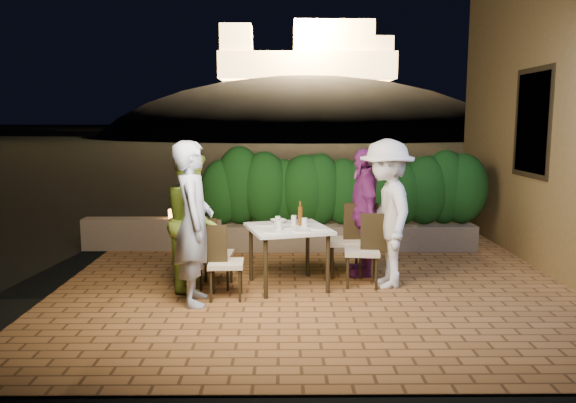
{
  "coord_description": "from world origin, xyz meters",
  "views": [
    {
      "loc": [
        -0.73,
        -6.46,
        2.06
      ],
      "look_at": [
        -0.67,
        0.36,
        1.05
      ],
      "focal_mm": 35.0,
      "sensor_mm": 36.0,
      "label": 1
    }
  ],
  "objects_px": {
    "beer_bottle": "(300,213)",
    "diner_green": "(193,220)",
    "diner_purple": "(363,212)",
    "parapet_lamp": "(172,214)",
    "chair_right_back": "(345,240)",
    "dining_table": "(288,257)",
    "chair_right_front": "(362,250)",
    "diner_white": "(386,214)",
    "chair_left_front": "(226,262)",
    "bowl": "(278,221)",
    "diner_blue": "(194,223)",
    "chair_left_back": "(216,253)"
  },
  "relations": [
    {
      "from": "beer_bottle",
      "to": "diner_green",
      "type": "bearing_deg",
      "value": -175.13
    },
    {
      "from": "diner_purple",
      "to": "parapet_lamp",
      "type": "distance_m",
      "value": 3.2
    },
    {
      "from": "chair_right_back",
      "to": "diner_purple",
      "type": "bearing_deg",
      "value": -167.47
    },
    {
      "from": "dining_table",
      "to": "chair_right_front",
      "type": "relative_size",
      "value": 1.01
    },
    {
      "from": "chair_right_back",
      "to": "diner_white",
      "type": "height_order",
      "value": "diner_white"
    },
    {
      "from": "diner_white",
      "to": "chair_right_back",
      "type": "bearing_deg",
      "value": -141.33
    },
    {
      "from": "diner_green",
      "to": "diner_purple",
      "type": "distance_m",
      "value": 2.23
    },
    {
      "from": "chair_left_front",
      "to": "diner_purple",
      "type": "xyz_separation_m",
      "value": [
        1.72,
        1.0,
        0.41
      ]
    },
    {
      "from": "chair_right_front",
      "to": "diner_purple",
      "type": "relative_size",
      "value": 0.54
    },
    {
      "from": "bowl",
      "to": "diner_blue",
      "type": "distance_m",
      "value": 1.29
    },
    {
      "from": "chair_right_front",
      "to": "diner_blue",
      "type": "relative_size",
      "value": 0.5
    },
    {
      "from": "chair_left_front",
      "to": "chair_right_back",
      "type": "distance_m",
      "value": 1.75
    },
    {
      "from": "diner_green",
      "to": "chair_right_front",
      "type": "bearing_deg",
      "value": -93.08
    },
    {
      "from": "bowl",
      "to": "diner_blue",
      "type": "height_order",
      "value": "diner_blue"
    },
    {
      "from": "chair_right_back",
      "to": "parapet_lamp",
      "type": "distance_m",
      "value": 3.01
    },
    {
      "from": "chair_left_front",
      "to": "chair_right_back",
      "type": "relative_size",
      "value": 0.89
    },
    {
      "from": "beer_bottle",
      "to": "chair_left_front",
      "type": "xyz_separation_m",
      "value": [
        -0.87,
        -0.55,
        -0.47
      ]
    },
    {
      "from": "diner_purple",
      "to": "parapet_lamp",
      "type": "bearing_deg",
      "value": -119.88
    },
    {
      "from": "chair_left_front",
      "to": "parapet_lamp",
      "type": "distance_m",
      "value": 2.72
    },
    {
      "from": "chair_right_back",
      "to": "diner_white",
      "type": "distance_m",
      "value": 0.78
    },
    {
      "from": "diner_blue",
      "to": "beer_bottle",
      "type": "bearing_deg",
      "value": -65.99
    },
    {
      "from": "beer_bottle",
      "to": "diner_blue",
      "type": "bearing_deg",
      "value": -149.24
    },
    {
      "from": "chair_left_front",
      "to": "diner_white",
      "type": "xyz_separation_m",
      "value": [
        1.92,
        0.47,
        0.48
      ]
    },
    {
      "from": "chair_right_front",
      "to": "diner_purple",
      "type": "bearing_deg",
      "value": -93.81
    },
    {
      "from": "bowl",
      "to": "diner_white",
      "type": "distance_m",
      "value": 1.35
    },
    {
      "from": "beer_bottle",
      "to": "chair_right_front",
      "type": "distance_m",
      "value": 0.89
    },
    {
      "from": "chair_left_front",
      "to": "dining_table",
      "type": "bearing_deg",
      "value": 29.83
    },
    {
      "from": "diner_blue",
      "to": "diner_purple",
      "type": "xyz_separation_m",
      "value": [
        2.05,
        1.16,
        -0.07
      ]
    },
    {
      "from": "chair_left_front",
      "to": "chair_right_front",
      "type": "height_order",
      "value": "chair_right_front"
    },
    {
      "from": "beer_bottle",
      "to": "chair_left_back",
      "type": "distance_m",
      "value": 1.14
    },
    {
      "from": "diner_purple",
      "to": "chair_left_front",
      "type": "bearing_deg",
      "value": -61.97
    },
    {
      "from": "chair_left_front",
      "to": "parapet_lamp",
      "type": "bearing_deg",
      "value": 112.04
    },
    {
      "from": "chair_right_front",
      "to": "diner_blue",
      "type": "distance_m",
      "value": 2.12
    },
    {
      "from": "chair_right_back",
      "to": "diner_green",
      "type": "xyz_separation_m",
      "value": [
        -1.91,
        -0.5,
        0.35
      ]
    },
    {
      "from": "diner_green",
      "to": "parapet_lamp",
      "type": "distance_m",
      "value": 2.17
    },
    {
      "from": "chair_right_front",
      "to": "diner_white",
      "type": "relative_size",
      "value": 0.5
    },
    {
      "from": "dining_table",
      "to": "chair_right_back",
      "type": "xyz_separation_m",
      "value": [
        0.75,
        0.5,
        0.11
      ]
    },
    {
      "from": "chair_left_front",
      "to": "diner_white",
      "type": "relative_size",
      "value": 0.47
    },
    {
      "from": "dining_table",
      "to": "diner_blue",
      "type": "distance_m",
      "value": 1.33
    },
    {
      "from": "dining_table",
      "to": "chair_left_back",
      "type": "distance_m",
      "value": 0.89
    },
    {
      "from": "diner_green",
      "to": "diner_purple",
      "type": "xyz_separation_m",
      "value": [
        2.16,
        0.56,
        0.0
      ]
    },
    {
      "from": "beer_bottle",
      "to": "diner_green",
      "type": "relative_size",
      "value": 0.18
    },
    {
      "from": "diner_purple",
      "to": "chair_right_front",
      "type": "bearing_deg",
      "value": -11.58
    },
    {
      "from": "bowl",
      "to": "parapet_lamp",
      "type": "height_order",
      "value": "bowl"
    },
    {
      "from": "diner_green",
      "to": "bowl",
      "type": "bearing_deg",
      "value": -79.22
    },
    {
      "from": "diner_green",
      "to": "chair_left_front",
      "type": "bearing_deg",
      "value": -139.55
    },
    {
      "from": "bowl",
      "to": "chair_right_front",
      "type": "relative_size",
      "value": 0.21
    },
    {
      "from": "dining_table",
      "to": "bowl",
      "type": "xyz_separation_m",
      "value": [
        -0.12,
        0.27,
        0.4
      ]
    },
    {
      "from": "chair_right_back",
      "to": "chair_right_front",
      "type": "bearing_deg",
      "value": 108.32
    },
    {
      "from": "diner_green",
      "to": "parapet_lamp",
      "type": "height_order",
      "value": "diner_green"
    }
  ]
}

